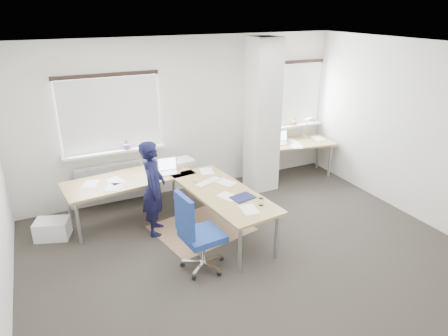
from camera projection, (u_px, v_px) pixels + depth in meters
name	position (u px, v px, depth m)	size (l,w,h in m)	color
ground	(250.00, 256.00, 5.61)	(6.00, 6.00, 0.00)	#2B2722
room_shell	(249.00, 126.00, 5.40)	(6.04, 5.04, 2.82)	silver
floor_mat	(201.00, 228.00, 6.29)	(1.37, 1.16, 0.01)	#987353
white_crate	(52.00, 229.00, 6.00)	(0.48, 0.34, 0.29)	white
desk_main	(177.00, 186.00, 6.13)	(2.69, 2.63, 0.96)	olive
desk_side	(298.00, 144.00, 8.00)	(1.50, 0.93, 1.22)	olive
task_chair	(200.00, 249.00, 5.21)	(0.62, 0.61, 1.13)	navy
person	(154.00, 188.00, 5.93)	(0.54, 0.35, 1.48)	black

